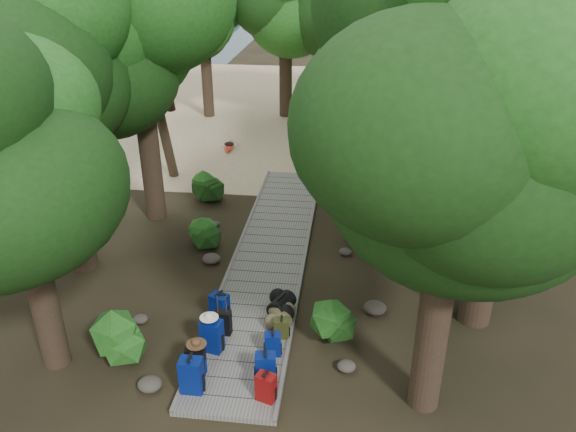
% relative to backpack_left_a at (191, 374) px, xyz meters
% --- Properties ---
extents(ground, '(120.00, 120.00, 0.00)m').
position_rel_backpack_left_a_xyz_m(ground, '(0.72, 4.41, -0.53)').
color(ground, '#322919').
rests_on(ground, ground).
extents(sand_beach, '(40.00, 22.00, 0.02)m').
position_rel_backpack_left_a_xyz_m(sand_beach, '(0.72, 20.41, -0.52)').
color(sand_beach, '#CBB689').
rests_on(sand_beach, ground).
extents(boardwalk, '(2.00, 12.00, 0.12)m').
position_rel_backpack_left_a_xyz_m(boardwalk, '(0.72, 5.41, -0.47)').
color(boardwalk, gray).
rests_on(boardwalk, ground).
extents(backpack_left_a, '(0.44, 0.31, 0.82)m').
position_rel_backpack_left_a_xyz_m(backpack_left_a, '(0.00, 0.00, 0.00)').
color(backpack_left_a, navy).
rests_on(backpack_left_a, boardwalk).
extents(backpack_left_b, '(0.41, 0.31, 0.70)m').
position_rel_backpack_left_a_xyz_m(backpack_left_b, '(-0.06, 0.51, -0.06)').
color(backpack_left_b, black).
rests_on(backpack_left_b, boardwalk).
extents(backpack_left_c, '(0.49, 0.39, 0.81)m').
position_rel_backpack_left_a_xyz_m(backpack_left_c, '(0.10, 1.22, -0.01)').
color(backpack_left_c, navy).
rests_on(backpack_left_c, boardwalk).
extents(backpack_left_d, '(0.49, 0.43, 0.62)m').
position_rel_backpack_left_a_xyz_m(backpack_left_d, '(-0.02, 2.42, -0.10)').
color(backpack_left_d, navy).
rests_on(backpack_left_d, boardwalk).
extents(backpack_right_a, '(0.42, 0.35, 0.63)m').
position_rel_backpack_left_a_xyz_m(backpack_right_a, '(1.44, -0.06, -0.09)').
color(backpack_right_a, maroon).
rests_on(backpack_right_a, boardwalk).
extents(backpack_right_b, '(0.44, 0.33, 0.72)m').
position_rel_backpack_left_a_xyz_m(backpack_right_b, '(1.36, 0.42, -0.05)').
color(backpack_right_b, navy).
rests_on(backpack_right_b, boardwalk).
extents(backpack_right_c, '(0.37, 0.29, 0.57)m').
position_rel_backpack_left_a_xyz_m(backpack_right_c, '(1.39, 1.22, -0.12)').
color(backpack_right_c, navy).
rests_on(backpack_right_c, boardwalk).
extents(backpack_right_d, '(0.34, 0.26, 0.50)m').
position_rel_backpack_left_a_xyz_m(backpack_right_d, '(1.49, 1.82, -0.16)').
color(backpack_right_d, '#3A3C17').
rests_on(backpack_right_d, boardwalk).
extents(duffel_right_khaki, '(0.60, 0.66, 0.37)m').
position_rel_backpack_left_a_xyz_m(duffel_right_khaki, '(1.39, 2.33, -0.23)').
color(duffel_right_khaki, olive).
rests_on(duffel_right_khaki, boardwalk).
extents(duffel_right_black, '(0.65, 0.79, 0.42)m').
position_rel_backpack_left_a_xyz_m(duffel_right_black, '(1.38, 2.70, -0.20)').
color(duffel_right_black, black).
rests_on(duffel_right_black, boardwalk).
extents(suitcase_on_boardwalk, '(0.38, 0.23, 0.57)m').
position_rel_backpack_left_a_xyz_m(suitcase_on_boardwalk, '(0.20, 1.79, -0.12)').
color(suitcase_on_boardwalk, black).
rests_on(suitcase_on_boardwalk, boardwalk).
extents(lone_suitcase_on_sand, '(0.48, 0.36, 0.67)m').
position_rel_backpack_left_a_xyz_m(lone_suitcase_on_sand, '(0.98, 12.46, -0.17)').
color(lone_suitcase_on_sand, black).
rests_on(lone_suitcase_on_sand, sand_beach).
extents(hat_brown, '(0.41, 0.41, 0.12)m').
position_rel_backpack_left_a_xyz_m(hat_brown, '(-0.02, 0.50, 0.35)').
color(hat_brown, '#51351E').
rests_on(hat_brown, backpack_left_b).
extents(hat_white, '(0.39, 0.39, 0.13)m').
position_rel_backpack_left_a_xyz_m(hat_white, '(0.06, 1.24, 0.47)').
color(hat_white, silver).
rests_on(hat_white, backpack_left_c).
extents(kayak, '(0.92, 2.94, 0.29)m').
position_rel_backpack_left_a_xyz_m(kayak, '(-2.33, 14.07, -0.36)').
color(kayak, red).
rests_on(kayak, sand_beach).
extents(sun_lounger, '(0.89, 2.07, 0.65)m').
position_rel_backpack_left_a_xyz_m(sun_lounger, '(3.57, 13.83, -0.19)').
color(sun_lounger, silver).
rests_on(sun_lounger, sand_beach).
extents(tree_right_a, '(4.92, 4.92, 8.21)m').
position_rel_backpack_left_a_xyz_m(tree_right_a, '(4.40, 0.33, 3.57)').
color(tree_right_a, black).
rests_on(tree_right_a, ground).
extents(tree_right_b, '(5.76, 5.76, 10.29)m').
position_rel_backpack_left_a_xyz_m(tree_right_b, '(5.82, 3.12, 4.62)').
color(tree_right_b, black).
rests_on(tree_right_b, ground).
extents(tree_right_c, '(4.56, 4.56, 7.89)m').
position_rel_backpack_left_a_xyz_m(tree_right_c, '(4.05, 6.62, 3.41)').
color(tree_right_c, black).
rests_on(tree_right_c, ground).
extents(tree_right_d, '(5.80, 5.80, 10.63)m').
position_rel_backpack_left_a_xyz_m(tree_right_d, '(6.42, 8.44, 4.79)').
color(tree_right_d, black).
rests_on(tree_right_d, ground).
extents(tree_right_e, '(5.49, 5.49, 9.89)m').
position_rel_backpack_left_a_xyz_m(tree_right_e, '(5.00, 10.78, 4.41)').
color(tree_right_e, black).
rests_on(tree_right_e, ground).
extents(tree_right_f, '(6.13, 6.13, 10.94)m').
position_rel_backpack_left_a_xyz_m(tree_right_f, '(7.44, 14.35, 4.94)').
color(tree_right_f, black).
rests_on(tree_right_f, ground).
extents(tree_left_a, '(4.63, 4.63, 7.71)m').
position_rel_backpack_left_a_xyz_m(tree_left_a, '(-3.07, 0.59, 3.32)').
color(tree_left_a, black).
rests_on(tree_left_a, ground).
extents(tree_left_b, '(5.05, 5.05, 9.08)m').
position_rel_backpack_left_a_xyz_m(tree_left_b, '(-4.15, 4.29, 4.01)').
color(tree_left_b, black).
rests_on(tree_left_b, ground).
extents(tree_left_c, '(5.11, 5.11, 8.89)m').
position_rel_backpack_left_a_xyz_m(tree_left_c, '(-3.27, 7.51, 3.91)').
color(tree_left_c, black).
rests_on(tree_left_c, ground).
extents(tree_back_a, '(5.15, 5.15, 8.91)m').
position_rel_backpack_left_a_xyz_m(tree_back_a, '(-0.57, 19.26, 3.92)').
color(tree_back_a, black).
rests_on(tree_back_a, ground).
extents(tree_back_b, '(5.23, 5.23, 9.33)m').
position_rel_backpack_left_a_xyz_m(tree_back_b, '(2.09, 19.85, 4.14)').
color(tree_back_b, black).
rests_on(tree_back_b, ground).
extents(tree_back_c, '(5.22, 5.22, 9.40)m').
position_rel_backpack_left_a_xyz_m(tree_back_c, '(5.24, 19.25, 4.17)').
color(tree_back_c, black).
rests_on(tree_back_c, ground).
extents(tree_back_d, '(4.47, 4.47, 7.46)m').
position_rel_backpack_left_a_xyz_m(tree_back_d, '(-4.36, 18.75, 3.20)').
color(tree_back_d, black).
rests_on(tree_back_d, ground).
extents(palm_right_a, '(4.08, 4.08, 6.96)m').
position_rel_backpack_left_a_xyz_m(palm_right_a, '(4.04, 9.75, 2.95)').
color(palm_right_a, '#134413').
rests_on(palm_right_a, ground).
extents(palm_right_b, '(4.15, 4.15, 8.02)m').
position_rel_backpack_left_a_xyz_m(palm_right_b, '(5.39, 15.16, 3.48)').
color(palm_right_b, '#134413').
rests_on(palm_right_b, ground).
extents(palm_right_c, '(4.94, 4.94, 7.86)m').
position_rel_backpack_left_a_xyz_m(palm_right_c, '(3.06, 17.38, 3.40)').
color(palm_right_c, '#134413').
rests_on(palm_right_c, ground).
extents(palm_left_a, '(4.76, 4.76, 7.58)m').
position_rel_backpack_left_a_xyz_m(palm_left_a, '(-4.01, 10.79, 3.26)').
color(palm_left_a, '#134413').
rests_on(palm_left_a, ground).
extents(rock_left_a, '(0.49, 0.44, 0.27)m').
position_rel_backpack_left_a_xyz_m(rock_left_a, '(-0.88, 0.04, -0.40)').
color(rock_left_a, '#4C473F').
rests_on(rock_left_a, ground).
extents(rock_left_b, '(0.35, 0.32, 0.20)m').
position_rel_backpack_left_a_xyz_m(rock_left_b, '(-1.82, 2.09, -0.43)').
color(rock_left_b, '#4C473F').
rests_on(rock_left_b, ground).
extents(rock_left_c, '(0.49, 0.44, 0.27)m').
position_rel_backpack_left_a_xyz_m(rock_left_c, '(-0.84, 4.88, -0.39)').
color(rock_left_c, '#4C473F').
rests_on(rock_left_c, ground).
extents(rock_left_d, '(0.27, 0.25, 0.15)m').
position_rel_backpack_left_a_xyz_m(rock_left_d, '(-1.25, 7.05, -0.45)').
color(rock_left_d, '#4C473F').
rests_on(rock_left_d, ground).
extents(rock_right_a, '(0.39, 0.35, 0.22)m').
position_rel_backpack_left_a_xyz_m(rock_right_a, '(2.93, 1.04, -0.42)').
color(rock_right_a, '#4C473F').
rests_on(rock_right_a, ground).
extents(rock_right_b, '(0.54, 0.49, 0.30)m').
position_rel_backpack_left_a_xyz_m(rock_right_b, '(3.55, 3.10, -0.38)').
color(rock_right_b, '#4C473F').
rests_on(rock_right_b, ground).
extents(rock_right_c, '(0.35, 0.32, 0.19)m').
position_rel_backpack_left_a_xyz_m(rock_right_c, '(2.78, 5.77, -0.43)').
color(rock_right_c, '#4C473F').
rests_on(rock_right_c, ground).
extents(shrub_left_a, '(1.17, 1.17, 1.05)m').
position_rel_backpack_left_a_xyz_m(shrub_left_a, '(-1.76, 0.95, -0.00)').
color(shrub_left_a, '#1C4D17').
rests_on(shrub_left_a, ground).
extents(shrub_left_b, '(0.98, 0.98, 0.88)m').
position_rel_backpack_left_a_xyz_m(shrub_left_b, '(-1.28, 5.87, -0.09)').
color(shrub_left_b, '#1C4D17').
rests_on(shrub_left_b, ground).
extents(shrub_left_c, '(1.12, 1.12, 1.01)m').
position_rel_backpack_left_a_xyz_m(shrub_left_c, '(-1.97, 8.97, -0.02)').
color(shrub_left_c, '#1C4D17').
rests_on(shrub_left_c, ground).
extents(shrub_right_a, '(1.00, 1.00, 0.90)m').
position_rel_backpack_left_a_xyz_m(shrub_right_a, '(2.73, 1.99, -0.08)').
color(shrub_right_a, '#1C4D17').
rests_on(shrub_right_a, ground).
extents(shrub_right_b, '(1.40, 1.40, 1.26)m').
position_rel_backpack_left_a_xyz_m(shrub_right_b, '(3.26, 6.64, 0.10)').
color(shrub_right_b, '#1C4D17').
rests_on(shrub_right_b, ground).
extents(shrub_right_c, '(0.72, 0.72, 0.65)m').
position_rel_backpack_left_a_xyz_m(shrub_right_c, '(3.10, 9.85, -0.21)').
color(shrub_right_c, '#1C4D17').
rests_on(shrub_right_c, ground).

